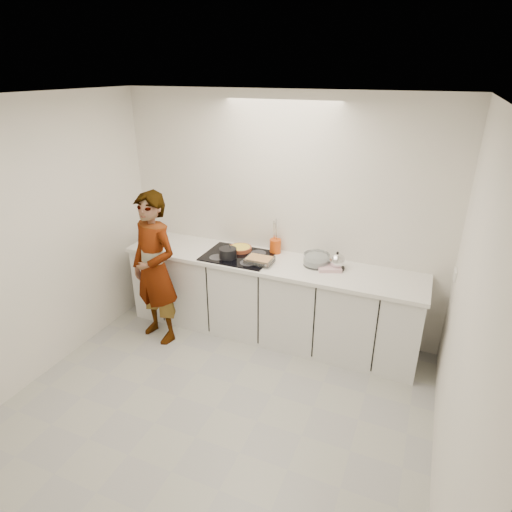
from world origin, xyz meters
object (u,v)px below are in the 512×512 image
at_px(hob, 238,256).
at_px(cook, 155,269).
at_px(tart_dish, 240,248).
at_px(utensil_crock, 275,246).
at_px(kettle, 337,262).
at_px(mixing_bowl, 316,260).
at_px(saucepan, 228,253).
at_px(baking_dish, 259,260).

distance_m(hob, cook, 0.90).
xyz_separation_m(tart_dish, cook, (-0.71, -0.62, -0.11)).
bearing_deg(utensil_crock, kettle, -11.55).
height_order(mixing_bowl, cook, cook).
bearing_deg(mixing_bowl, utensil_crock, 164.15).
relative_size(kettle, cook, 0.11).
bearing_deg(saucepan, utensil_crock, 40.70).
bearing_deg(mixing_bowl, saucepan, -167.22).
bearing_deg(baking_dish, utensil_crock, 81.50).
bearing_deg(baking_dish, hob, 163.14).
height_order(baking_dish, cook, cook).
relative_size(tart_dish, cook, 0.16).
bearing_deg(cook, baking_dish, 37.15).
xyz_separation_m(kettle, utensil_crock, (-0.72, 0.15, -0.00)).
relative_size(tart_dish, kettle, 1.38).
bearing_deg(utensil_crock, saucepan, -139.30).
bearing_deg(hob, cook, -146.67).
xyz_separation_m(saucepan, utensil_crock, (0.41, 0.35, 0.01)).
distance_m(tart_dish, saucepan, 0.24).
bearing_deg(tart_dish, baking_dish, -34.58).
bearing_deg(utensil_crock, cook, -145.60).
xyz_separation_m(tart_dish, mixing_bowl, (0.88, -0.03, 0.02)).
distance_m(saucepan, utensil_crock, 0.54).
bearing_deg(saucepan, kettle, 10.27).
distance_m(saucepan, cook, 0.79).
bearing_deg(mixing_bowl, tart_dish, 178.27).
distance_m(saucepan, mixing_bowl, 0.94).
xyz_separation_m(kettle, cook, (-1.80, -0.59, -0.15)).
xyz_separation_m(baking_dish, utensil_crock, (0.05, 0.34, 0.03)).
bearing_deg(cook, kettle, 34.07).
relative_size(hob, saucepan, 3.26).
distance_m(tart_dish, mixing_bowl, 0.88).
height_order(saucepan, kettle, saucepan).
relative_size(tart_dish, mixing_bowl, 0.80).
bearing_deg(utensil_crock, tart_dish, -162.45).
bearing_deg(kettle, hob, -174.36).
bearing_deg(saucepan, cook, -149.93).
xyz_separation_m(hob, cook, (-0.75, -0.49, -0.08)).
bearing_deg(baking_dish, kettle, 13.96).
distance_m(hob, utensil_crock, 0.43).
bearing_deg(tart_dish, hob, -75.90).
distance_m(hob, tart_dish, 0.14).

